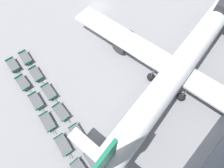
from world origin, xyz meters
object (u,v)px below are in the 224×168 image
Objects in this scene: baggage_dolly_row_near_col_b at (23,83)px; baggage_dolly_row_near_col_c at (36,101)px; airplane at (181,65)px; baggage_dolly_row_mid_a_col_c at (49,92)px; baggage_dolly_row_near_col_d at (48,122)px; baggage_dolly_row_near_col_e at (63,145)px; baggage_dolly_row_mid_a_col_b at (36,74)px; baggage_dolly_row_near_col_a at (13,65)px; baggage_dolly_row_mid_a_col_d at (61,112)px; baggage_dolly_row_mid_a_col_f at (93,160)px; baggage_dolly_row_mid_a_col_e at (78,134)px; baggage_dolly_row_mid_a_col_a at (26,58)px.

baggage_dolly_row_near_col_b and baggage_dolly_row_near_col_c have the same top height.
airplane is 11.43× the size of baggage_dolly_row_mid_a_col_c.
baggage_dolly_row_near_col_c and baggage_dolly_row_near_col_d have the same top height.
airplane reaches higher than baggage_dolly_row_near_col_d.
baggage_dolly_row_near_col_e is (12.00, -1.29, 0.00)m from baggage_dolly_row_near_col_b.
baggage_dolly_row_mid_a_col_c is at bearing 141.75° from baggage_dolly_row_near_col_d.
baggage_dolly_row_near_col_e and baggage_dolly_row_mid_a_col_b have the same top height.
baggage_dolly_row_mid_a_col_d is (12.22, 0.70, 0.00)m from baggage_dolly_row_near_col_a.
baggage_dolly_row_mid_a_col_b is at bearing -134.88° from airplane.
baggage_dolly_row_mid_a_col_b is at bearing 146.32° from baggage_dolly_row_near_col_c.
baggage_dolly_row_near_col_d is 2.27m from baggage_dolly_row_mid_a_col_d.
baggage_dolly_row_mid_a_col_b is (0.12, 2.38, 0.00)m from baggage_dolly_row_near_col_b.
baggage_dolly_row_near_col_d is at bearing 174.87° from baggage_dolly_row_near_col_e.
baggage_dolly_row_near_col_d is (7.93, -0.93, 0.00)m from baggage_dolly_row_near_col_b.
baggage_dolly_row_mid_a_col_f is at bearing -8.03° from baggage_dolly_row_mid_a_col_c.
baggage_dolly_row_near_col_a and baggage_dolly_row_near_col_d have the same top height.
baggage_dolly_row_near_col_a is 1.00× the size of baggage_dolly_row_mid_a_col_e.
baggage_dolly_row_mid_a_col_c is (4.21, 2.00, 0.00)m from baggage_dolly_row_near_col_b.
baggage_dolly_row_near_col_d and baggage_dolly_row_mid_a_col_c have the same top height.
baggage_dolly_row_near_col_a is (-20.22, -17.84, -2.70)m from airplane.
baggage_dolly_row_mid_a_col_a is 12.11m from baggage_dolly_row_mid_a_col_d.
baggage_dolly_row_near_col_e is 4.55m from baggage_dolly_row_mid_a_col_f.
baggage_dolly_row_mid_a_col_b and baggage_dolly_row_mid_a_col_e have the same top height.
baggage_dolly_row_near_col_c is 2.28m from baggage_dolly_row_mid_a_col_c.
baggage_dolly_row_mid_a_col_b is at bearing 162.81° from baggage_dolly_row_near_col_e.
baggage_dolly_row_near_col_b is 0.99× the size of baggage_dolly_row_mid_a_col_a.
baggage_dolly_row_near_col_c is 1.00× the size of baggage_dolly_row_mid_a_col_b.
baggage_dolly_row_near_col_d is at bearing -112.96° from airplane.
baggage_dolly_row_near_col_c is 12.17m from baggage_dolly_row_mid_a_col_f.
baggage_dolly_row_mid_a_col_f is (4.27, 1.59, 0.00)m from baggage_dolly_row_near_col_e.
airplane is 24.68m from baggage_dolly_row_near_col_b.
baggage_dolly_row_near_col_b and baggage_dolly_row_mid_a_col_f have the same top height.
baggage_dolly_row_near_col_e is at bearing -6.16° from baggage_dolly_row_near_col_b.
baggage_dolly_row_near_col_b is 1.00× the size of baggage_dolly_row_mid_a_col_d.
baggage_dolly_row_near_col_a is 2.32m from baggage_dolly_row_mid_a_col_a.
baggage_dolly_row_mid_a_col_b is at bearing 174.68° from baggage_dolly_row_mid_a_col_c.
baggage_dolly_row_near_col_c and baggage_dolly_row_near_col_e have the same top height.
baggage_dolly_row_mid_a_col_a is at bearing -142.17° from airplane.
baggage_dolly_row_mid_a_col_a is 20.30m from baggage_dolly_row_mid_a_col_f.
baggage_dolly_row_mid_a_col_e is (8.05, -1.00, 0.00)m from baggage_dolly_row_mid_a_col_c.
baggage_dolly_row_near_col_c is at bearing -122.70° from airplane.
baggage_dolly_row_near_col_e is at bearing -6.83° from baggage_dolly_row_near_col_a.
airplane is 18.37m from baggage_dolly_row_mid_a_col_f.
baggage_dolly_row_mid_a_col_c is (-3.71, 2.93, 0.00)m from baggage_dolly_row_near_col_d.
baggage_dolly_row_near_col_b is at bearing -170.72° from baggage_dolly_row_mid_a_col_d.
baggage_dolly_row_near_col_c and baggage_dolly_row_mid_a_col_c have the same top height.
airplane is 11.48× the size of baggage_dolly_row_mid_a_col_d.
baggage_dolly_row_mid_a_col_d is (8.13, 1.33, 0.00)m from baggage_dolly_row_near_col_b.
baggage_dolly_row_near_col_d is (3.82, -0.65, 0.00)m from baggage_dolly_row_near_col_c.
baggage_dolly_row_near_col_c and baggage_dolly_row_mid_a_col_f have the same top height.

